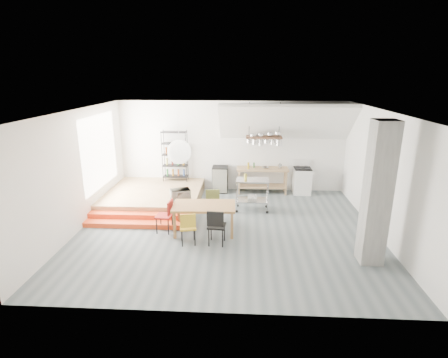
# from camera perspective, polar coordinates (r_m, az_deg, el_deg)

# --- Properties ---
(floor) EXTENTS (8.00, 8.00, 0.00)m
(floor) POSITION_cam_1_polar(r_m,az_deg,el_deg) (9.67, 0.49, -8.20)
(floor) COLOR #545E61
(floor) RESTS_ON ground
(wall_back) EXTENTS (8.00, 0.04, 3.20)m
(wall_back) POSITION_cam_1_polar(r_m,az_deg,el_deg) (12.51, 1.26, 5.33)
(wall_back) COLOR silver
(wall_back) RESTS_ON ground
(wall_left) EXTENTS (0.04, 7.00, 3.20)m
(wall_left) POSITION_cam_1_polar(r_m,az_deg,el_deg) (10.11, -22.78, 1.23)
(wall_left) COLOR silver
(wall_left) RESTS_ON ground
(wall_right) EXTENTS (0.04, 7.00, 3.20)m
(wall_right) POSITION_cam_1_polar(r_m,az_deg,el_deg) (9.78, 24.62, 0.52)
(wall_right) COLOR silver
(wall_right) RESTS_ON ground
(ceiling) EXTENTS (8.00, 7.00, 0.02)m
(ceiling) POSITION_cam_1_polar(r_m,az_deg,el_deg) (8.81, 0.54, 11.03)
(ceiling) COLOR white
(ceiling) RESTS_ON wall_back
(slope_ceiling) EXTENTS (4.40, 1.44, 1.32)m
(slope_ceiling) POSITION_cam_1_polar(r_m,az_deg,el_deg) (11.84, 10.05, 9.09)
(slope_ceiling) COLOR white
(slope_ceiling) RESTS_ON wall_back
(window_pane) EXTENTS (0.02, 2.50, 2.20)m
(window_pane) POSITION_cam_1_polar(r_m,az_deg,el_deg) (11.38, -19.61, 4.24)
(window_pane) COLOR white
(window_pane) RESTS_ON wall_left
(platform) EXTENTS (3.00, 3.00, 0.40)m
(platform) POSITION_cam_1_polar(r_m,az_deg,el_deg) (11.80, -11.28, -2.77)
(platform) COLOR olive
(platform) RESTS_ON ground
(step_lower) EXTENTS (3.00, 0.35, 0.13)m
(step_lower) POSITION_cam_1_polar(r_m,az_deg,el_deg) (10.10, -13.93, -7.17)
(step_lower) COLOR #E6461B
(step_lower) RESTS_ON ground
(step_upper) EXTENTS (3.00, 0.35, 0.27)m
(step_upper) POSITION_cam_1_polar(r_m,az_deg,el_deg) (10.38, -13.40, -6.06)
(step_upper) COLOR #E6461B
(step_upper) RESTS_ON ground
(concrete_column) EXTENTS (0.50, 0.50, 3.20)m
(concrete_column) POSITION_cam_1_polar(r_m,az_deg,el_deg) (8.19, 23.72, -2.32)
(concrete_column) COLOR slate
(concrete_column) RESTS_ON ground
(kitchen_counter) EXTENTS (1.80, 0.60, 0.91)m
(kitchen_counter) POSITION_cam_1_polar(r_m,az_deg,el_deg) (12.41, 6.26, 0.51)
(kitchen_counter) COLOR olive
(kitchen_counter) RESTS_ON ground
(stove) EXTENTS (0.60, 0.60, 1.18)m
(stove) POSITION_cam_1_polar(r_m,az_deg,el_deg) (12.62, 12.60, -0.22)
(stove) COLOR white
(stove) RESTS_ON ground
(pot_rack) EXTENTS (1.20, 0.50, 1.43)m
(pot_rack) POSITION_cam_1_polar(r_m,az_deg,el_deg) (11.89, 6.66, 6.46)
(pot_rack) COLOR #41261A
(pot_rack) RESTS_ON ceiling
(wire_shelving) EXTENTS (0.88, 0.38, 1.80)m
(wire_shelving) POSITION_cam_1_polar(r_m,az_deg,el_deg) (12.50, -8.01, 3.88)
(wire_shelving) COLOR black
(wire_shelving) RESTS_ON platform
(microwave_shelf) EXTENTS (0.60, 0.40, 0.16)m
(microwave_shelf) POSITION_cam_1_polar(r_m,az_deg,el_deg) (10.30, -7.13, -3.43)
(microwave_shelf) COLOR olive
(microwave_shelf) RESTS_ON platform
(paper_lantern) EXTENTS (0.60, 0.60, 0.60)m
(paper_lantern) POSITION_cam_1_polar(r_m,az_deg,el_deg) (8.88, -7.30, 4.41)
(paper_lantern) COLOR white
(paper_lantern) RESTS_ON ceiling
(dining_table) EXTENTS (1.67, 0.98, 0.78)m
(dining_table) POSITION_cam_1_polar(r_m,az_deg,el_deg) (9.25, -3.27, -4.73)
(dining_table) COLOR olive
(dining_table) RESTS_ON ground
(chair_mustard) EXTENTS (0.47, 0.47, 0.86)m
(chair_mustard) POSITION_cam_1_polar(r_m,az_deg,el_deg) (8.69, -5.90, -7.59)
(chair_mustard) COLOR gold
(chair_mustard) RESTS_ON ground
(chair_black) EXTENTS (0.46, 0.46, 0.94)m
(chair_black) POSITION_cam_1_polar(r_m,az_deg,el_deg) (8.60, -1.29, -7.40)
(chair_black) COLOR black
(chair_black) RESTS_ON ground
(chair_olive) EXTENTS (0.48, 0.48, 0.92)m
(chair_olive) POSITION_cam_1_polar(r_m,az_deg,el_deg) (9.98, -1.81, -3.96)
(chair_olive) COLOR #606931
(chair_olive) RESTS_ON ground
(chair_red) EXTENTS (0.45, 0.45, 0.89)m
(chair_red) POSITION_cam_1_polar(r_m,az_deg,el_deg) (9.43, -9.36, -5.57)
(chair_red) COLOR maroon
(chair_red) RESTS_ON ground
(rolling_cart) EXTENTS (1.03, 0.60, 1.00)m
(rolling_cart) POSITION_cam_1_polar(r_m,az_deg,el_deg) (10.77, 4.66, -1.88)
(rolling_cart) COLOR silver
(rolling_cart) RESTS_ON ground
(mini_fridge) EXTENTS (0.55, 0.55, 0.93)m
(mini_fridge) POSITION_cam_1_polar(r_m,az_deg,el_deg) (12.51, -0.64, -0.02)
(mini_fridge) COLOR black
(mini_fridge) RESTS_ON ground
(microwave) EXTENTS (0.66, 0.55, 0.31)m
(microwave) POSITION_cam_1_polar(r_m,az_deg,el_deg) (10.24, -7.16, -2.53)
(microwave) COLOR beige
(microwave) RESTS_ON microwave_shelf
(bowl) EXTENTS (0.28, 0.28, 0.06)m
(bowl) POSITION_cam_1_polar(r_m,az_deg,el_deg) (12.29, 6.77, 1.84)
(bowl) COLOR silver
(bowl) RESTS_ON kitchen_counter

